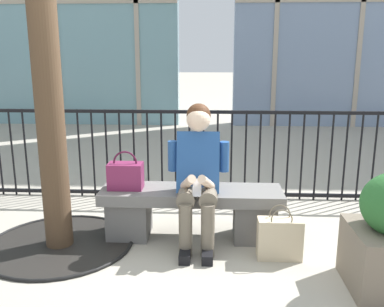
{
  "coord_description": "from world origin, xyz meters",
  "views": [
    {
      "loc": [
        0.19,
        -3.57,
        1.64
      ],
      "look_at": [
        0.0,
        0.1,
        0.75
      ],
      "focal_mm": 39.88,
      "sensor_mm": 36.0,
      "label": 1
    }
  ],
  "objects_px": {
    "seated_person_with_phone": "(198,171)",
    "shopping_bag": "(280,238)",
    "stone_bench": "(191,208)",
    "handbag_on_bench": "(126,175)"
  },
  "relations": [
    {
      "from": "stone_bench",
      "to": "handbag_on_bench",
      "type": "xyz_separation_m",
      "value": [
        -0.58,
        -0.01,
        0.3
      ]
    },
    {
      "from": "stone_bench",
      "to": "handbag_on_bench",
      "type": "height_order",
      "value": "handbag_on_bench"
    },
    {
      "from": "handbag_on_bench",
      "to": "shopping_bag",
      "type": "height_order",
      "value": "handbag_on_bench"
    },
    {
      "from": "handbag_on_bench",
      "to": "shopping_bag",
      "type": "relative_size",
      "value": 0.78
    },
    {
      "from": "seated_person_with_phone",
      "to": "handbag_on_bench",
      "type": "height_order",
      "value": "seated_person_with_phone"
    },
    {
      "from": "handbag_on_bench",
      "to": "shopping_bag",
      "type": "xyz_separation_m",
      "value": [
        1.31,
        -0.36,
        -0.4
      ]
    },
    {
      "from": "stone_bench",
      "to": "shopping_bag",
      "type": "bearing_deg",
      "value": -27.15
    },
    {
      "from": "seated_person_with_phone",
      "to": "shopping_bag",
      "type": "bearing_deg",
      "value": -20.19
    },
    {
      "from": "stone_bench",
      "to": "seated_person_with_phone",
      "type": "bearing_deg",
      "value": -64.34
    },
    {
      "from": "handbag_on_bench",
      "to": "seated_person_with_phone",
      "type": "bearing_deg",
      "value": -10.48
    }
  ]
}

